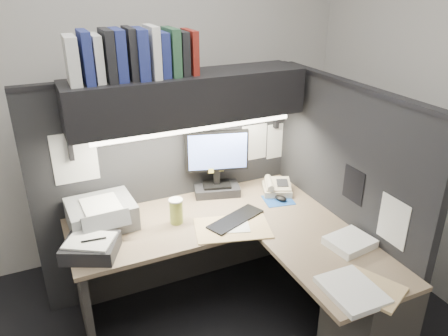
{
  "coord_description": "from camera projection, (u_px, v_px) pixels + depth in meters",
  "views": [
    {
      "loc": [
        -0.8,
        -1.83,
        2.23
      ],
      "look_at": [
        0.27,
        0.51,
        1.07
      ],
      "focal_mm": 35.0,
      "sensor_mm": 36.0,
      "label": 1
    }
  ],
  "objects": [
    {
      "name": "mouse",
      "position": [
        281.0,
        198.0,
        3.13
      ],
      "size": [
        0.09,
        0.11,
        0.03
      ],
      "primitive_type": "ellipsoid",
      "rotation": [
        0.0,
        0.0,
        0.43
      ],
      "color": "black",
      "rests_on": "mousepad"
    },
    {
      "name": "printer",
      "position": [
        101.0,
        214.0,
        2.8
      ],
      "size": [
        0.42,
        0.37,
        0.16
      ],
      "primitive_type": "cube",
      "rotation": [
        0.0,
        0.0,
        0.05
      ],
      "color": "gray",
      "rests_on": "desk"
    },
    {
      "name": "manila_stack",
      "position": [
        371.0,
        288.0,
        2.25
      ],
      "size": [
        0.35,
        0.38,
        0.02
      ],
      "primitive_type": "cube",
      "rotation": [
        0.0,
        0.0,
        0.44
      ],
      "color": "tan",
      "rests_on": "desk"
    },
    {
      "name": "task_light_tube",
      "position": [
        196.0,
        129.0,
        2.75
      ],
      "size": [
        1.32,
        0.04,
        0.04
      ],
      "primitive_type": "cylinder",
      "rotation": [
        0.0,
        1.57,
        0.0
      ],
      "color": "white",
      "rests_on": "overhead_shelf"
    },
    {
      "name": "coffee_cup",
      "position": [
        176.0,
        212.0,
        2.83
      ],
      "size": [
        0.11,
        0.11,
        0.16
      ],
      "primitive_type": "cylinder",
      "rotation": [
        0.0,
        0.0,
        0.34
      ],
      "color": "#A3B247",
      "rests_on": "desk"
    },
    {
      "name": "mousepad",
      "position": [
        278.0,
        200.0,
        3.14
      ],
      "size": [
        0.23,
        0.22,
        0.0
      ],
      "primitive_type": "cube",
      "rotation": [
        0.0,
        0.0,
        -0.18
      ],
      "color": "#1A4591",
      "rests_on": "desk"
    },
    {
      "name": "binder_row",
      "position": [
        132.0,
        55.0,
        2.55
      ],
      "size": [
        0.76,
        0.25,
        0.3
      ],
      "color": "silver",
      "rests_on": "overhead_shelf"
    },
    {
      "name": "telephone",
      "position": [
        277.0,
        187.0,
        3.24
      ],
      "size": [
        0.27,
        0.27,
        0.08
      ],
      "primitive_type": "cube",
      "rotation": [
        0.0,
        0.0,
        -0.4
      ],
      "color": "#B9AA8E",
      "rests_on": "desk"
    },
    {
      "name": "overhead_shelf",
      "position": [
        188.0,
        97.0,
        2.79
      ],
      "size": [
        1.55,
        0.34,
        0.3
      ],
      "primitive_type": "cube",
      "color": "black",
      "rests_on": "partition_back"
    },
    {
      "name": "partition_back",
      "position": [
        170.0,
        186.0,
        3.19
      ],
      "size": [
        1.9,
        0.06,
        1.6
      ],
      "primitive_type": "cube",
      "color": "black",
      "rests_on": "floor"
    },
    {
      "name": "monitor",
      "position": [
        217.0,
        169.0,
        3.16
      ],
      "size": [
        0.45,
        0.28,
        0.49
      ],
      "rotation": [
        0.0,
        0.0,
        -0.27
      ],
      "color": "black",
      "rests_on": "desk"
    },
    {
      "name": "paper_stack_b",
      "position": [
        352.0,
        291.0,
        2.23
      ],
      "size": [
        0.26,
        0.32,
        0.03
      ],
      "primitive_type": "cube",
      "rotation": [
        0.0,
        0.0,
        -0.02
      ],
      "color": "white",
      "rests_on": "desk"
    },
    {
      "name": "keyboard",
      "position": [
        236.0,
        220.0,
        2.88
      ],
      "size": [
        0.44,
        0.29,
        0.02
      ],
      "primitive_type": "cube",
      "rotation": [
        0.0,
        0.0,
        0.39
      ],
      "color": "black",
      "rests_on": "desk"
    },
    {
      "name": "partition_right",
      "position": [
        340.0,
        205.0,
        2.93
      ],
      "size": [
        0.06,
        1.5,
        1.6
      ],
      "primitive_type": "cube",
      "color": "black",
      "rests_on": "floor"
    },
    {
      "name": "wall_back",
      "position": [
        140.0,
        95.0,
        3.43
      ],
      "size": [
        3.5,
        0.04,
        2.7
      ],
      "primitive_type": "cube",
      "color": "beige",
      "rests_on": "floor"
    },
    {
      "name": "paper_stack_a",
      "position": [
        350.0,
        242.0,
        2.61
      ],
      "size": [
        0.28,
        0.25,
        0.05
      ],
      "primitive_type": "cube",
      "rotation": [
        0.0,
        0.0,
        0.14
      ],
      "color": "white",
      "rests_on": "desk"
    },
    {
      "name": "desk",
      "position": [
        281.0,
        287.0,
        2.72
      ],
      "size": [
        1.7,
        1.53,
        0.73
      ],
      "color": "#837353",
      "rests_on": "floor"
    },
    {
      "name": "open_folder",
      "position": [
        232.0,
        228.0,
        2.8
      ],
      "size": [
        0.54,
        0.43,
        0.01
      ],
      "primitive_type": "cube",
      "rotation": [
        0.0,
        0.0,
        -0.27
      ],
      "color": "tan",
      "rests_on": "desk"
    },
    {
      "name": "notebook_stack",
      "position": [
        91.0,
        248.0,
        2.52
      ],
      "size": [
        0.38,
        0.35,
        0.09
      ],
      "primitive_type": "cube",
      "rotation": [
        0.0,
        0.0,
        -0.44
      ],
      "color": "black",
      "rests_on": "desk"
    },
    {
      "name": "pinned_papers",
      "position": [
        241.0,
        164.0,
        2.93
      ],
      "size": [
        1.76,
        1.31,
        0.51
      ],
      "color": "white",
      "rests_on": "partition_back"
    }
  ]
}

